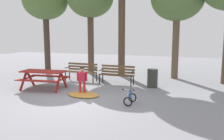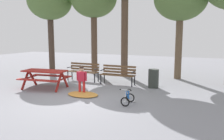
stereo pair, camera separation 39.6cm
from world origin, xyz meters
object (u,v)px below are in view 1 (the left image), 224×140
(picnic_table, at_px, (44,75))
(trash_bin, at_px, (152,78))
(child_standing, at_px, (82,78))
(kids_bicycle, at_px, (130,98))
(park_bench_left, at_px, (117,73))
(park_bench_far_left, at_px, (81,70))

(picnic_table, xyz_separation_m, trash_bin, (4.11, 1.96, -0.20))
(child_standing, xyz_separation_m, kids_bicycle, (2.06, -0.57, -0.43))
(park_bench_left, xyz_separation_m, trash_bin, (1.63, -0.03, -0.12))
(park_bench_left, distance_m, trash_bin, 1.63)
(picnic_table, height_order, park_bench_far_left, park_bench_far_left)
(park_bench_far_left, xyz_separation_m, park_bench_left, (1.90, -0.16, 0.00))
(child_standing, xyz_separation_m, trash_bin, (2.23, 2.12, -0.23))
(park_bench_far_left, relative_size, child_standing, 1.51)
(park_bench_left, distance_m, kids_bicycle, 3.11)
(picnic_table, bearing_deg, child_standing, -5.11)
(park_bench_far_left, height_order, child_standing, child_standing)
(park_bench_far_left, bearing_deg, park_bench_left, -4.80)
(park_bench_left, bearing_deg, picnic_table, -141.31)
(park_bench_far_left, bearing_deg, picnic_table, -105.13)
(picnic_table, xyz_separation_m, kids_bicycle, (3.94, -0.74, -0.39))
(park_bench_left, xyz_separation_m, child_standing, (-0.60, -2.16, 0.12))
(picnic_table, relative_size, trash_bin, 2.49)
(park_bench_far_left, distance_m, trash_bin, 3.54)
(park_bench_left, distance_m, child_standing, 2.24)
(picnic_table, bearing_deg, park_bench_left, 38.69)
(child_standing, bearing_deg, park_bench_far_left, 119.37)
(park_bench_far_left, height_order, kids_bicycle, park_bench_far_left)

